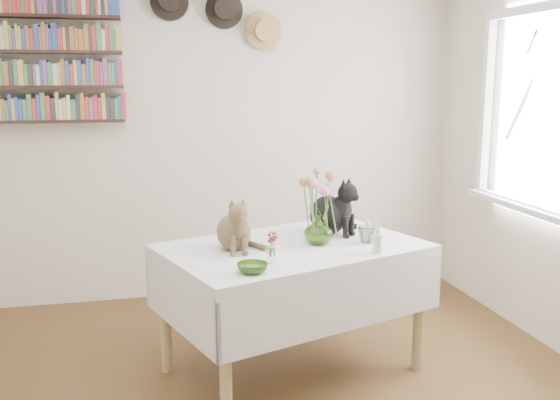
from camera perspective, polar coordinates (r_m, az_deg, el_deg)
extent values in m
cube|color=silver|center=(4.88, -6.79, 5.70)|extent=(4.04, 0.04, 2.54)
cube|color=white|center=(4.21, 23.76, 7.43)|extent=(0.01, 1.40, 1.20)
cube|color=white|center=(4.28, 23.11, -0.99)|extent=(0.06, 1.52, 0.06)
cube|color=white|center=(4.81, 18.52, 8.13)|extent=(0.06, 0.06, 1.20)
cube|color=white|center=(4.27, 22.79, -1.01)|extent=(0.12, 1.50, 0.04)
cube|color=white|center=(3.57, 1.20, -4.61)|extent=(1.65, 1.33, 0.06)
cylinder|color=tan|center=(3.09, -5.01, -14.75)|extent=(0.06, 0.06, 0.70)
cylinder|color=tan|center=(3.79, 12.58, -10.01)|extent=(0.06, 0.06, 0.70)
cylinder|color=tan|center=(3.73, -10.42, -10.27)|extent=(0.06, 0.06, 0.70)
cylinder|color=tan|center=(4.33, 5.48, -7.12)|extent=(0.06, 0.06, 0.70)
imported|color=#78AF3F|center=(3.56, 3.53, -2.73)|extent=(0.17, 0.17, 0.17)
imported|color=#78AF3F|center=(3.06, -2.54, -6.24)|extent=(0.21, 0.21, 0.05)
imported|color=white|center=(3.63, 7.93, -3.15)|extent=(0.13, 0.13, 0.10)
cylinder|color=white|center=(3.43, 8.88, -3.96)|extent=(0.05, 0.05, 0.10)
cylinder|color=white|center=(3.41, 8.93, -2.45)|extent=(0.02, 0.02, 0.08)
cylinder|color=white|center=(3.21, -0.83, -5.14)|extent=(0.05, 0.05, 0.07)
cone|color=white|center=(3.76, 8.00, -2.78)|extent=(0.06, 0.06, 0.08)
sphere|color=beige|center=(3.75, 8.02, -2.02)|extent=(0.03, 0.03, 0.03)
cylinder|color=#4C7233|center=(3.54, 3.04, -0.90)|extent=(0.01, 0.01, 0.30)
sphere|color=pink|center=(3.51, 3.06, 1.49)|extent=(0.07, 0.07, 0.07)
cylinder|color=#4C7233|center=(3.54, 4.26, -1.26)|extent=(0.01, 0.01, 0.26)
sphere|color=pink|center=(3.51, 4.29, 0.81)|extent=(0.06, 0.06, 0.06)
cylinder|color=#4C7233|center=(3.58, 4.33, -0.45)|extent=(0.01, 0.01, 0.34)
sphere|color=orange|center=(3.55, 4.37, 2.24)|extent=(0.06, 0.06, 0.06)
cylinder|color=#4C7233|center=(3.56, 2.44, -0.75)|extent=(0.01, 0.01, 0.31)
sphere|color=orange|center=(3.53, 2.46, 1.72)|extent=(0.05, 0.05, 0.05)
cylinder|color=#4C7233|center=(3.58, 3.33, -0.20)|extent=(0.01, 0.01, 0.37)
sphere|color=#999E93|center=(3.55, 3.36, 2.73)|extent=(0.04, 0.04, 0.04)
cylinder|color=#4C7233|center=(3.49, 2.91, -0.81)|extent=(0.01, 0.01, 0.33)
sphere|color=#999E93|center=(3.46, 2.94, 1.87)|extent=(0.04, 0.04, 0.04)
cylinder|color=#4C7233|center=(3.52, 4.83, -1.06)|extent=(0.01, 0.01, 0.29)
sphere|color=#999E93|center=(3.50, 4.87, 1.26)|extent=(0.04, 0.04, 0.04)
cube|color=#311C17|center=(4.76, -20.03, 6.80)|extent=(1.00, 0.16, 0.02)
cube|color=#311C17|center=(4.75, -20.22, 9.68)|extent=(1.00, 0.16, 0.02)
cube|color=#311C17|center=(4.76, -20.42, 12.57)|extent=(1.00, 0.16, 0.02)
cube|color=#311C17|center=(4.77, -20.62, 15.44)|extent=(1.00, 0.16, 0.02)
cylinder|color=black|center=(4.81, -10.09, 17.47)|extent=(0.28, 0.02, 0.28)
cylinder|color=black|center=(4.77, -10.06, 17.52)|extent=(0.16, 0.08, 0.16)
cylinder|color=black|center=(4.85, -5.13, 16.94)|extent=(0.28, 0.02, 0.28)
cylinder|color=black|center=(4.81, -5.06, 17.00)|extent=(0.16, 0.08, 0.16)
cylinder|color=tan|center=(4.89, -1.49, 15.17)|extent=(0.28, 0.02, 0.28)
cylinder|color=tan|center=(4.85, -1.39, 15.20)|extent=(0.16, 0.08, 0.16)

